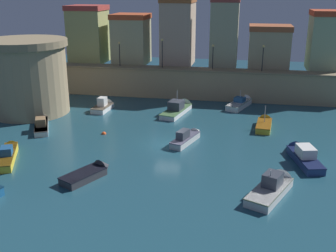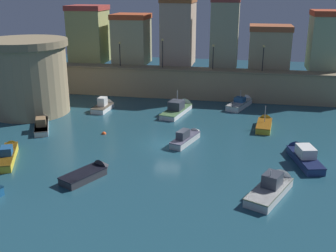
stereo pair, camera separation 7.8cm
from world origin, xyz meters
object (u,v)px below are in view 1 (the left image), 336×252
Objects in this scene: moored_boat_5 at (91,172)px; moored_boat_10 at (42,123)px; moored_boat_2 at (302,154)px; moored_boat_6 at (275,185)px; quay_lamp_1 at (162,49)px; moored_boat_1 at (9,153)px; moored_boat_0 at (264,123)px; moored_boat_7 at (242,102)px; mooring_buoy_0 at (104,134)px; moored_boat_9 at (179,108)px; quay_lamp_0 at (119,50)px; moored_boat_3 at (104,106)px; quay_lamp_2 at (213,53)px; fortress_tower at (28,76)px; moored_boat_4 at (188,137)px; quay_lamp_3 at (263,54)px.

moored_boat_10 reaches higher than moored_boat_5.
moored_boat_6 is (-2.64, -6.49, -0.03)m from moored_boat_2.
quay_lamp_1 is 26.67m from moored_boat_5.
moored_boat_0 is at bearing -84.07° from moored_boat_1.
moored_boat_7 is at bearing 23.43° from moored_boat_0.
mooring_buoy_0 is at bearing -100.27° from quay_lamp_1.
moored_boat_7 is (-2.87, 23.04, -0.04)m from moored_boat_6.
moored_boat_9 is at bearing -84.69° from moored_boat_10.
quay_lamp_1 is 0.57× the size of moored_boat_2.
moored_boat_0 is 20.86m from moored_boat_5.
quay_lamp_0 is 0.51× the size of moored_boat_7.
quay_lamp_1 is 0.74× the size of moored_boat_0.
moored_boat_6 is at bearing -52.31° from quay_lamp_0.
moored_boat_3 is 0.68× the size of moored_boat_7.
quay_lamp_0 is at bearing 101.35° from moored_boat_7.
moored_boat_0 is at bearing 25.05° from moored_boat_6.
quay_lamp_2 reaches higher than mooring_buoy_0.
moored_boat_6 reaches higher than moored_boat_5.
moored_boat_5 is at bearing -48.79° from fortress_tower.
moored_boat_10 is (-16.29, 1.36, -0.04)m from moored_boat_4.
moored_boat_5 is at bearing 97.73° from moored_boat_2.
quay_lamp_1 is 0.58× the size of moored_boat_6.
quay_lamp_3 is 0.50× the size of moored_boat_1.
moored_boat_2 reaches higher than moored_boat_10.
mooring_buoy_0 is (-19.39, 2.98, -0.50)m from moored_boat_2.
moored_boat_5 is at bearing -76.51° from mooring_buoy_0.
quay_lamp_0 is at bearing 51.76° from fortress_tower.
fortress_tower is 19.99× the size of mooring_buoy_0.
quay_lamp_3 is at bearing -5.61° from moored_boat_4.
moored_boat_6 is 23.21m from moored_boat_7.
moored_boat_6 is 1.01× the size of moored_boat_10.
quay_lamp_1 is 0.57× the size of moored_boat_1.
mooring_buoy_0 is (3.07, -16.19, -6.29)m from quay_lamp_0.
quay_lamp_2 is (21.01, 10.40, 1.81)m from fortress_tower.
fortress_tower is 9.68m from moored_boat_3.
quay_lamp_2 reaches higher than moored_boat_7.
moored_boat_9 is (-10.03, 3.75, 0.13)m from moored_boat_0.
moored_boat_2 is at bearing -121.44° from moored_boat_9.
moored_boat_6 is at bearing -139.10° from moored_boat_9.
moored_boat_2 is 13.74× the size of mooring_buoy_0.
moored_boat_9 is (17.69, 3.58, -3.96)m from fortress_tower.
quay_lamp_2 is (12.81, -0.00, -0.03)m from quay_lamp_0.
fortress_tower reaches higher than quay_lamp_0.
moored_boat_1 is 29.15m from moored_boat_7.
moored_boat_6 is at bearing -173.41° from moored_boat_0.
quay_lamp_1 is 0.59× the size of moored_boat_10.
moored_boat_5 is 26.01m from moored_boat_7.
quay_lamp_3 is 0.50× the size of moored_boat_2.
moored_boat_0 reaches higher than moored_boat_2.
moored_boat_2 is 17.90m from moored_boat_9.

